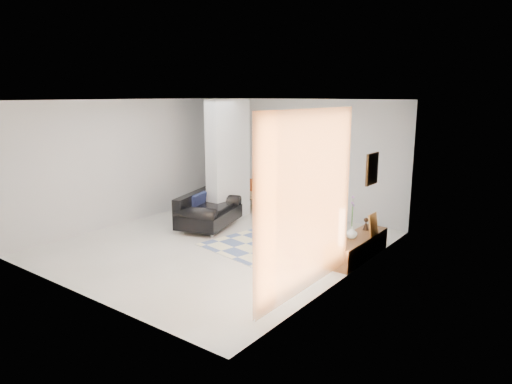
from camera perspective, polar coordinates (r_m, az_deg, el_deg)
The scene contains 17 objects.
floor at distance 9.14m, azimuth -4.56°, elevation -6.45°, with size 6.00×6.00×0.00m, color beige.
ceiling at distance 8.67m, azimuth -4.87°, elevation 11.37°, with size 6.00×6.00×0.00m, color white.
wall_back at distance 11.20m, azimuth 5.48°, elevation 4.34°, with size 6.00×6.00×0.00m, color #BABCBE.
wall_front at distance 6.89m, azimuth -21.40°, elevation -1.36°, with size 6.00×6.00×0.00m, color #BABCBE.
wall_left at distance 10.80m, azimuth -15.78°, elevation 3.64°, with size 6.00×6.00×0.00m, color #BABCBE.
wall_right at distance 7.31m, azimuth 11.72°, elevation -0.02°, with size 6.00×6.00×0.00m, color #BABCBE.
partition_column at distance 10.71m, azimuth -3.49°, elevation 4.01°, with size 0.35×1.20×2.80m, color silver.
hallway_door at distance 12.43m, azimuth -2.97°, elevation 3.37°, with size 0.85×0.06×2.04m, color white.
curtain at distance 6.34m, azimuth 6.66°, elevation -1.25°, with size 2.55×2.55×0.00m, color orange.
wall_art at distance 8.09m, azimuth 14.31°, elevation 2.81°, with size 0.04×0.45×0.55m, color #3A230F.
media_console at distance 8.51m, azimuth 12.56°, elevation -6.68°, with size 0.45×1.73×0.80m.
loveseat at distance 10.19m, azimuth -6.19°, elevation -2.46°, with size 1.37×1.81×0.76m.
daybed at distance 11.87m, azimuth -1.49°, elevation 0.02°, with size 1.75×0.92×0.77m.
area_rug at distance 8.76m, azimuth 0.79°, elevation -7.22°, with size 2.27×1.51×0.01m, color beige.
cylinder_lamp at distance 7.81m, azimuth 10.67°, elevation -4.34°, with size 0.12×0.12×0.64m, color white.
bronze_figurine at distance 8.84m, azimuth 13.57°, elevation -3.90°, with size 0.12×0.12×0.24m, color #2F1F15, non-canonical shape.
vase at distance 8.29m, azimuth 11.84°, elevation -4.96°, with size 0.21×0.21×0.22m, color white.
Camera 1 is at (5.73, -6.50, 2.91)m, focal length 32.00 mm.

